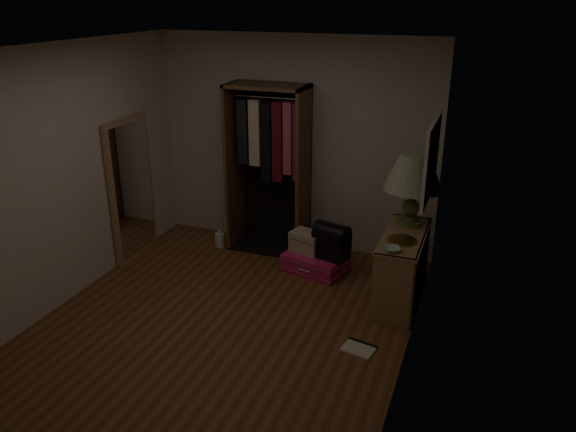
# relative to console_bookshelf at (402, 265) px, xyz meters

# --- Properties ---
(ground) EXTENTS (4.00, 4.00, 0.00)m
(ground) POSITION_rel_console_bookshelf_xyz_m (-1.53, -1.04, -0.39)
(ground) COLOR brown
(ground) RESTS_ON ground
(room_walls) EXTENTS (3.52, 4.02, 2.60)m
(room_walls) POSITION_rel_console_bookshelf_xyz_m (-1.46, -1.00, 1.11)
(room_walls) COLOR beige
(room_walls) RESTS_ON ground
(console_bookshelf) EXTENTS (0.42, 1.12, 0.75)m
(console_bookshelf) POSITION_rel_console_bookshelf_xyz_m (0.00, 0.00, 0.00)
(console_bookshelf) COLOR olive
(console_bookshelf) RESTS_ON ground
(open_wardrobe) EXTENTS (0.95, 0.50, 2.05)m
(open_wardrobe) POSITION_rel_console_bookshelf_xyz_m (-1.76, 0.73, 0.82)
(open_wardrobe) COLOR brown
(open_wardrobe) RESTS_ON ground
(floor_mirror) EXTENTS (0.06, 0.80, 1.70)m
(floor_mirror) POSITION_rel_console_bookshelf_xyz_m (-3.24, -0.04, 0.46)
(floor_mirror) COLOR #A47B4F
(floor_mirror) RESTS_ON ground
(pink_suitcase) EXTENTS (0.79, 0.65, 0.21)m
(pink_suitcase) POSITION_rel_console_bookshelf_xyz_m (-1.04, 0.29, -0.28)
(pink_suitcase) COLOR #D51A5E
(pink_suitcase) RESTS_ON ground
(train_case) EXTENTS (0.41, 0.33, 0.26)m
(train_case) POSITION_rel_console_bookshelf_xyz_m (-1.15, 0.32, -0.05)
(train_case) COLOR tan
(train_case) RESTS_ON pink_suitcase
(black_bag) EXTENTS (0.44, 0.35, 0.42)m
(black_bag) POSITION_rel_console_bookshelf_xyz_m (-0.84, 0.27, 0.04)
(black_bag) COLOR black
(black_bag) RESTS_ON pink_suitcase
(table_lamp) EXTENTS (0.66, 0.66, 0.76)m
(table_lamp) POSITION_rel_console_bookshelf_xyz_m (0.01, 0.26, 0.91)
(table_lamp) COLOR #4E5B2C
(table_lamp) RESTS_ON console_bookshelf
(brass_tray) EXTENTS (0.38, 0.38, 0.02)m
(brass_tray) POSITION_rel_console_bookshelf_xyz_m (0.01, -0.21, 0.37)
(brass_tray) COLOR #A57F3F
(brass_tray) RESTS_ON console_bookshelf
(ceramic_bowl) EXTENTS (0.20, 0.20, 0.04)m
(ceramic_bowl) POSITION_rel_console_bookshelf_xyz_m (-0.04, -0.47, 0.38)
(ceramic_bowl) COLOR #A5C6A8
(ceramic_bowl) RESTS_ON console_bookshelf
(white_jug) EXTENTS (0.12, 0.12, 0.22)m
(white_jug) POSITION_rel_console_bookshelf_xyz_m (-2.39, 0.51, -0.30)
(white_jug) COLOR silver
(white_jug) RESTS_ON ground
(floor_book) EXTENTS (0.32, 0.28, 0.03)m
(floor_book) POSITION_rel_console_bookshelf_xyz_m (-0.18, -1.06, -0.38)
(floor_book) COLOR beige
(floor_book) RESTS_ON ground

